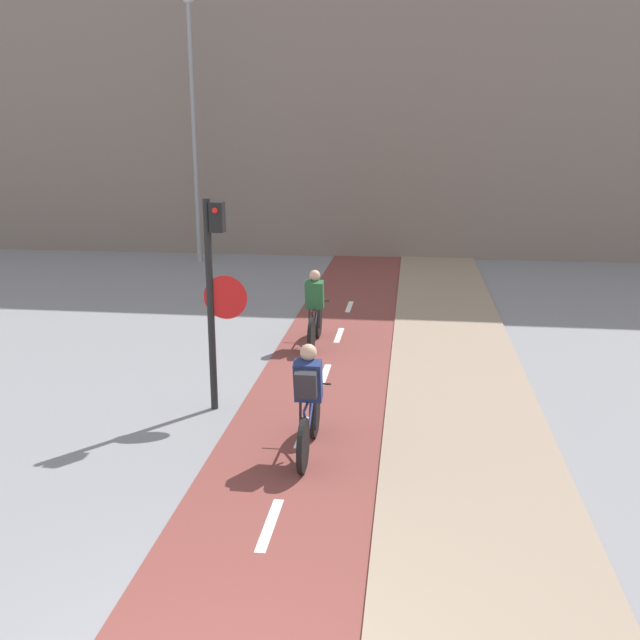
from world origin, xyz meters
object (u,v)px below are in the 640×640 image
object	(u,v)px
street_lamp_far	(193,106)
cyclist_near	(308,404)
street_lamp_sidewalk	(436,111)
cyclist_far	(315,313)
traffic_light_pole	(215,283)

from	to	relation	value
street_lamp_far	cyclist_near	xyz separation A→B (m)	(5.66, -13.91, -4.19)
street_lamp_sidewalk	cyclist_near	size ratio (longest dim) A/B	4.44
street_lamp_far	cyclist_far	world-z (taller)	street_lamp_far
traffic_light_pole	cyclist_far	world-z (taller)	traffic_light_pole
street_lamp_sidewalk	cyclist_near	xyz separation A→B (m)	(-1.96, -16.73, -4.07)
street_lamp_far	street_lamp_sidewalk	size ratio (longest dim) A/B	1.03
traffic_light_pole	street_lamp_sidewalk	size ratio (longest dim) A/B	0.41
street_lamp_sidewalk	cyclist_far	bearing A→B (deg)	-102.24
street_lamp_far	street_lamp_sidewalk	distance (m)	8.13
street_lamp_far	cyclist_far	bearing A→B (deg)	-60.41
cyclist_near	cyclist_far	bearing A→B (deg)	96.78
street_lamp_sidewalk	traffic_light_pole	bearing A→B (deg)	-103.17
street_lamp_far	street_lamp_sidewalk	bearing A→B (deg)	20.34
street_lamp_sidewalk	cyclist_far	distance (m)	12.72
street_lamp_far	cyclist_far	size ratio (longest dim) A/B	4.72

